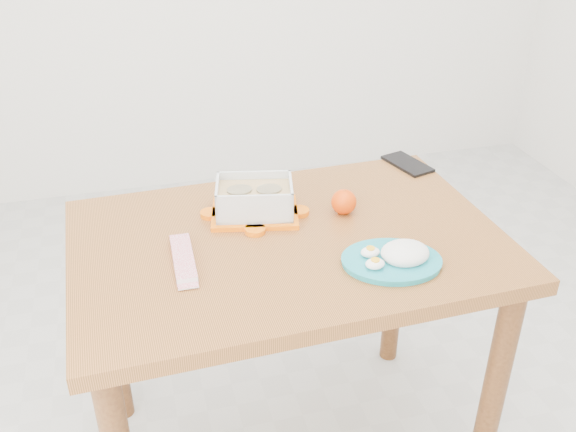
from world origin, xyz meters
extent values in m
plane|color=#B7B7B2|center=(0.00, 0.00, 0.00)|extent=(3.50, 3.50, 0.00)
cube|color=#A96230|center=(-0.18, -0.11, 0.73)|extent=(1.06, 0.73, 0.04)
cylinder|color=brown|center=(0.29, -0.38, 0.35)|extent=(0.06, 0.06, 0.71)
cylinder|color=brown|center=(-0.65, 0.16, 0.35)|extent=(0.06, 0.06, 0.71)
cylinder|color=brown|center=(0.28, 0.19, 0.35)|extent=(0.06, 0.06, 0.71)
cube|color=orange|center=(-0.23, 0.02, 0.76)|extent=(0.25, 0.21, 0.01)
cube|color=silver|center=(-0.23, 0.02, 0.80)|extent=(0.22, 0.18, 0.08)
cube|color=tan|center=(-0.23, 0.02, 0.80)|extent=(0.20, 0.16, 0.05)
cylinder|color=#847857|center=(-0.27, 0.03, 0.81)|extent=(0.08, 0.08, 0.02)
cylinder|color=#847857|center=(-0.19, 0.01, 0.81)|extent=(0.08, 0.08, 0.02)
sphere|color=#FF4205|center=(-0.01, -0.03, 0.78)|extent=(0.07, 0.07, 0.07)
cylinder|color=teal|center=(0.02, -0.28, 0.76)|extent=(0.27, 0.27, 0.01)
ellipsoid|color=white|center=(0.05, -0.29, 0.79)|extent=(0.13, 0.12, 0.05)
ellipsoid|color=white|center=(-0.02, -0.26, 0.77)|extent=(0.05, 0.04, 0.02)
ellipsoid|color=white|center=(-0.03, -0.31, 0.77)|extent=(0.05, 0.04, 0.02)
cube|color=#B80926|center=(-0.44, -0.15, 0.76)|extent=(0.05, 0.19, 0.02)
cube|color=black|center=(0.28, 0.19, 0.75)|extent=(0.12, 0.17, 0.01)
camera|label=1|loc=(-0.52, -1.40, 1.58)|focal=40.00mm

